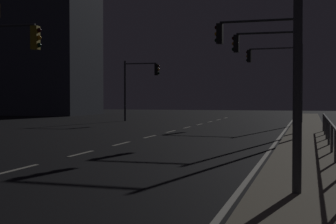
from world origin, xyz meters
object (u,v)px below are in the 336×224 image
at_px(traffic_light_mid_left, 278,68).
at_px(traffic_light_far_left, 140,79).
at_px(traffic_light_near_right, 270,59).
at_px(traffic_light_far_center, 261,52).

bearing_deg(traffic_light_mid_left, traffic_light_far_left, 173.19).
distance_m(traffic_light_far_left, traffic_light_near_right, 17.03).
height_order(traffic_light_far_left, traffic_light_near_right, traffic_light_near_right).
bearing_deg(traffic_light_mid_left, traffic_light_near_right, -88.70).
distance_m(traffic_light_far_center, traffic_light_far_left, 20.19).
height_order(traffic_light_far_left, traffic_light_mid_left, traffic_light_mid_left).
bearing_deg(traffic_light_near_right, traffic_light_mid_left, 91.30).
bearing_deg(traffic_light_far_center, traffic_light_mid_left, 90.62).
xyz_separation_m(traffic_light_far_left, traffic_light_mid_left, (11.33, -1.35, 0.68)).
xyz_separation_m(traffic_light_far_left, traffic_light_near_right, (11.59, -12.47, 0.50)).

